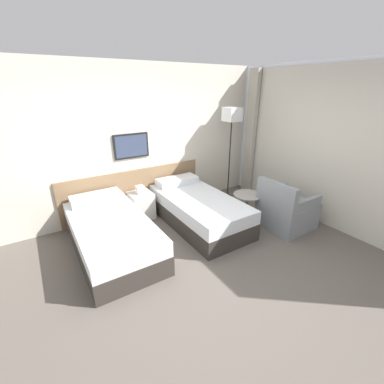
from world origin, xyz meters
The scene contains 9 objects.
ground_plane centered at (0.00, 0.00, 0.00)m, with size 16.00×16.00×0.00m, color #5B544C.
wall_headboard centered at (-0.02, 2.31, 1.30)m, with size 10.00×0.10×2.70m.
wall_window centered at (2.45, 0.00, 1.34)m, with size 0.21×4.79×2.70m.
bed_near_door centered at (-1.03, 1.27, 0.27)m, with size 1.01×1.99×0.64m.
bed_near_window centered at (0.52, 1.27, 0.27)m, with size 1.01×1.99×0.64m.
nightstand centered at (-0.26, 2.00, 0.26)m, with size 0.40×0.41×0.63m.
floor_lamp centered at (1.72, 1.87, 1.68)m, with size 0.30×0.30×1.92m.
side_table centered at (1.34, 0.89, 0.36)m, with size 0.51×0.51×0.50m.
armchair centered at (1.73, 0.33, 0.29)m, with size 0.80×0.77×0.88m.
Camera 1 is at (-1.79, -2.15, 2.30)m, focal length 24.00 mm.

